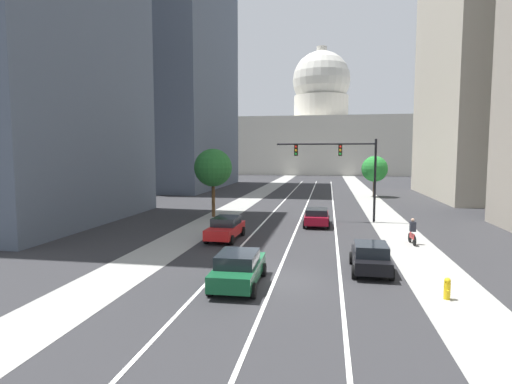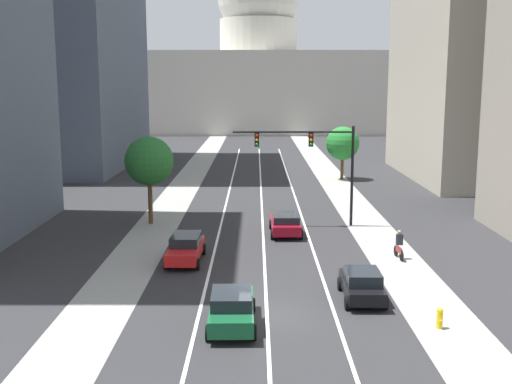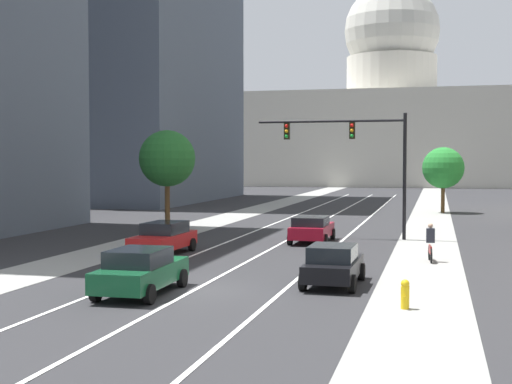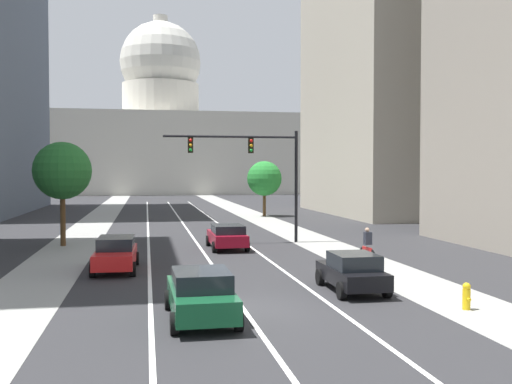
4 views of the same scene
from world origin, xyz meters
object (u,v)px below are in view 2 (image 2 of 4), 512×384
capitol_building (256,74)px  street_tree_near_left (147,161)px  traffic_signal_mast (313,154)px  car_green (230,308)px  cyclist (397,245)px  car_black (360,284)px  street_tree_near_right (341,143)px  car_red (184,248)px  car_crimson (284,223)px  fire_hydrant (438,318)px

capitol_building → street_tree_near_left: (-8.18, -89.00, -7.15)m
traffic_signal_mast → street_tree_near_left: bearing=176.7°
car_green → traffic_signal_mast: 20.12m
traffic_signal_mast → cyclist: 10.53m
capitol_building → traffic_signal_mast: 89.99m
car_green → traffic_signal_mast: bearing=-16.4°
car_black → street_tree_near_right: 37.82m
car_red → car_green: car_green is taller
capitol_building → traffic_signal_mast: capitol_building is taller
car_crimson → car_green: bearing=168.9°
car_green → fire_hydrant: car_green is taller
car_black → fire_hydrant: bearing=-142.0°
car_green → street_tree_near_right: bearing=-14.9°
car_crimson → car_black: car_black is taller
car_red → street_tree_near_right: (13.19, 30.96, 3.03)m
car_crimson → street_tree_near_left: size_ratio=0.71×
car_red → traffic_signal_mast: size_ratio=0.55×
capitol_building → street_tree_near_left: size_ratio=8.46×
car_black → car_red: size_ratio=0.87×
car_crimson → fire_hydrant: car_crimson is taller
car_red → fire_hydrant: 15.49m
car_crimson → street_tree_near_left: bearing=70.7°
fire_hydrant → street_tree_near_right: street_tree_near_right is taller
car_green → street_tree_near_right: size_ratio=0.82×
traffic_signal_mast → street_tree_near_right: bearing=77.3°
capitol_building → cyclist: capitol_building is taller
cyclist → street_tree_near_right: size_ratio=0.31×
car_green → street_tree_near_right: street_tree_near_right is taller
car_green → fire_hydrant: 8.76m
traffic_signal_mast → street_tree_near_left: size_ratio=1.34×
traffic_signal_mast → street_tree_near_right: (4.92, 21.82, -1.39)m
capitol_building → car_black: capitol_building is taller
car_green → car_red: bearing=16.3°
fire_hydrant → street_tree_near_left: 25.49m
car_black → car_green: (-6.06, -3.26, 0.04)m
capitol_building → fire_hydrant: capitol_building is taller
car_crimson → car_black: bearing=-167.5°
car_crimson → car_green: 16.59m
car_red → street_tree_near_left: size_ratio=0.73×
fire_hydrant → street_tree_near_right: size_ratio=0.16×
capitol_building → fire_hydrant: (7.24, -108.87, -11.28)m
car_black → car_red: (-9.09, 6.51, 0.03)m
cyclist → traffic_signal_mast: bearing=20.4°
car_black → cyclist: (3.34, 7.03, 0.08)m
capitol_building → street_tree_near_right: 68.87m
car_green → cyclist: cyclist is taller
car_black → traffic_signal_mast: bearing=3.7°
car_black → street_tree_near_right: size_ratio=0.73×
car_crimson → street_tree_near_right: size_ratio=0.81×
fire_hydrant → capitol_building: bearing=93.8°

